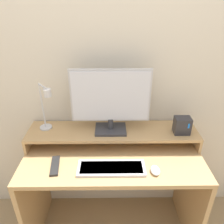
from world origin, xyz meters
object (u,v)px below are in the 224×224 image
(monitor, at_px, (111,100))
(desk_lamp, at_px, (46,107))
(mouse, at_px, (155,170))
(keyboard, at_px, (111,168))
(remote_control, at_px, (55,166))
(router_dock, at_px, (182,125))

(monitor, height_order, desk_lamp, monitor)
(desk_lamp, height_order, mouse, desk_lamp)
(keyboard, bearing_deg, desk_lamp, 148.11)
(keyboard, distance_m, remote_control, 0.36)
(router_dock, bearing_deg, monitor, 175.52)
(mouse, bearing_deg, desk_lamp, 156.98)
(desk_lamp, bearing_deg, keyboard, -31.89)
(monitor, height_order, remote_control, monitor)
(monitor, bearing_deg, remote_control, -144.67)
(keyboard, bearing_deg, monitor, 90.50)
(router_dock, distance_m, keyboard, 0.58)
(router_dock, relative_size, keyboard, 0.28)
(desk_lamp, bearing_deg, router_dock, -2.02)
(desk_lamp, distance_m, keyboard, 0.60)
(desk_lamp, distance_m, mouse, 0.83)
(mouse, bearing_deg, keyboard, 174.05)
(desk_lamp, bearing_deg, remote_control, -71.83)
(keyboard, relative_size, mouse, 4.78)
(router_dock, bearing_deg, desk_lamp, 177.98)
(router_dock, distance_m, mouse, 0.39)
(router_dock, relative_size, remote_control, 0.67)
(keyboard, bearing_deg, remote_control, 175.71)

